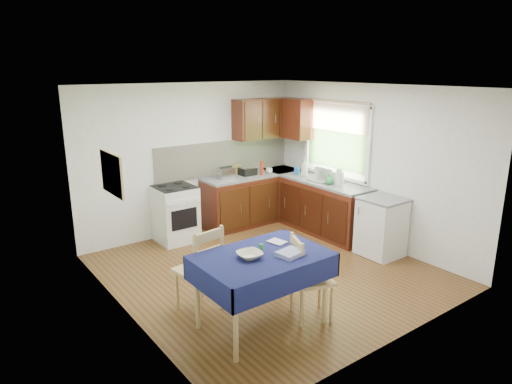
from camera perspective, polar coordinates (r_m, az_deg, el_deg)
floor at (r=6.45m, az=1.56°, el=-9.78°), size 4.20×4.20×0.00m
ceiling at (r=5.84m, az=1.75°, el=13.01°), size 4.00×4.20×0.02m
wall_back at (r=7.74m, az=-8.00°, el=4.13°), size 4.00×0.02×2.50m
wall_front at (r=4.63m, az=17.94°, el=-4.20°), size 4.00×0.02×2.50m
wall_left at (r=5.08m, az=-16.41°, el=-2.33°), size 0.02×4.20×2.50m
wall_right at (r=7.40m, az=13.96°, el=3.30°), size 0.02×4.20×2.50m
base_cabinets at (r=8.01m, az=3.70°, el=-1.42°), size 1.90×2.30×0.86m
worktop_back at (r=8.12m, az=-0.37°, el=2.14°), size 1.90×0.60×0.04m
worktop_right at (r=7.68m, az=8.64°, el=1.19°), size 0.60×1.70×0.04m
worktop_corner at (r=8.51m, az=3.17°, el=2.73°), size 0.60×0.60×0.04m
splashback at (r=8.06m, az=-3.88°, el=4.33°), size 2.70×0.02×0.60m
upper_cabinets at (r=8.24m, az=2.32°, el=9.17°), size 1.20×0.85×0.70m
stove at (r=7.46m, az=-10.03°, el=-2.67°), size 0.60×0.61×0.92m
window at (r=7.76m, az=10.03°, el=7.08°), size 0.04×1.48×1.26m
fridge at (r=7.05m, az=15.39°, el=-4.22°), size 0.58×0.60×0.89m
corkboard at (r=5.28m, az=-17.54°, el=2.16°), size 0.04×0.62×0.47m
dining_table at (r=4.88m, az=0.76°, el=-8.98°), size 1.37×0.93×0.83m
chair_far at (r=5.27m, az=-6.83°, el=-9.29°), size 0.52×0.52×1.04m
chair_near at (r=5.16m, az=6.47°, el=-10.30°), size 0.56×0.56×0.97m
toaster at (r=7.76m, az=-3.76°, el=2.38°), size 0.28×0.17×0.22m
sandwich_press at (r=8.03m, az=-1.07°, el=2.69°), size 0.27×0.24×0.16m
sauce_bottle at (r=8.02m, az=0.74°, el=2.99°), size 0.05×0.05×0.24m
yellow_packet at (r=8.12m, az=-2.21°, el=2.84°), size 0.14×0.12×0.16m
dish_rack at (r=7.74m, az=8.53°, el=1.64°), size 0.47×0.36×0.22m
kettle at (r=7.51m, az=10.33°, el=1.86°), size 0.16×0.16×0.26m
cup at (r=8.18m, az=1.65°, el=2.72°), size 0.15×0.15×0.10m
soap_bottle_a at (r=7.98m, az=6.10°, el=3.11°), size 0.17×0.17×0.31m
soap_bottle_b at (r=8.11m, az=5.14°, el=2.88°), size 0.12×0.12×0.19m
soap_bottle_c at (r=7.47m, az=9.17°, el=1.63°), size 0.20×0.20×0.18m
plate_bowl at (r=4.75m, az=-0.80°, el=-7.88°), size 0.29×0.29×0.06m
book at (r=5.10m, az=2.15°, el=-6.49°), size 0.19×0.23×0.02m
spice_jar at (r=4.92m, az=0.66°, el=-6.95°), size 0.04×0.04×0.08m
tea_towel at (r=4.82m, az=4.29°, el=-7.65°), size 0.30×0.25×0.05m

